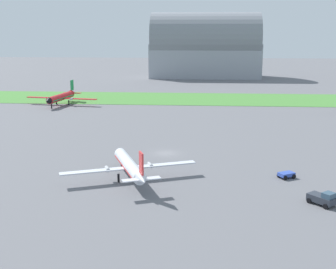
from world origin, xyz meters
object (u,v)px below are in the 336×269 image
object	(u,v)px
airplane_foreground_turboprop	(130,166)
baggage_cart_near_gate	(286,175)
airplane_taxiing_turboprop	(61,97)
pushback_tug_midfield	(323,198)

from	to	relation	value
airplane_foreground_turboprop	baggage_cart_near_gate	distance (m)	24.48
airplane_taxiing_turboprop	pushback_tug_midfield	size ratio (longest dim) A/B	5.87
airplane_foreground_turboprop	airplane_taxiing_turboprop	distance (m)	76.31
airplane_foreground_turboprop	airplane_taxiing_turboprop	xyz separation A→B (m)	(-32.27, 69.15, 0.20)
airplane_foreground_turboprop	airplane_taxiing_turboprop	bearing A→B (deg)	3.19
baggage_cart_near_gate	pushback_tug_midfield	size ratio (longest dim) A/B	0.75
airplane_taxiing_turboprop	pushback_tug_midfield	world-z (taller)	airplane_taxiing_turboprop
airplane_foreground_turboprop	pushback_tug_midfield	size ratio (longest dim) A/B	5.16
baggage_cart_near_gate	airplane_taxiing_turboprop	bearing A→B (deg)	100.62
baggage_cart_near_gate	pushback_tug_midfield	world-z (taller)	pushback_tug_midfield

